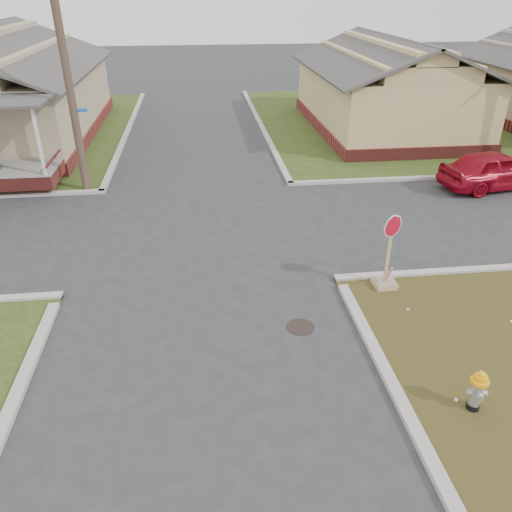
{
  "coord_description": "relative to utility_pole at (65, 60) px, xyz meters",
  "views": [
    {
      "loc": [
        0.1,
        -9.57,
        6.93
      ],
      "look_at": [
        1.35,
        1.0,
        1.1
      ],
      "focal_mm": 35.0,
      "sensor_mm": 36.0,
      "label": 1
    }
  ],
  "objects": [
    {
      "name": "ground",
      "position": [
        4.2,
        -8.9,
        -4.66
      ],
      "size": [
        120.0,
        120.0,
        0.0
      ],
      "primitive_type": "plane",
      "color": "#2C2D2F",
      "rests_on": "ground"
    },
    {
      "name": "curbs",
      "position": [
        4.2,
        -3.9,
        -4.66
      ],
      "size": [
        80.0,
        40.0,
        0.12
      ],
      "primitive_type": null,
      "color": "#B0A99F",
      "rests_on": "ground"
    },
    {
      "name": "manhole",
      "position": [
        6.4,
        -9.4,
        -4.66
      ],
      "size": [
        0.64,
        0.64,
        0.01
      ],
      "primitive_type": "cylinder",
      "color": "black",
      "rests_on": "ground"
    },
    {
      "name": "side_house_yellow",
      "position": [
        14.2,
        7.6,
        -2.47
      ],
      "size": [
        7.6,
        11.6,
        4.7
      ],
      "color": "maroon",
      "rests_on": "ground"
    },
    {
      "name": "utility_pole",
      "position": [
        0.0,
        0.0,
        0.0
      ],
      "size": [
        1.8,
        0.28,
        9.0
      ],
      "color": "#3C2C23",
      "rests_on": "ground"
    },
    {
      "name": "fire_hydrant",
      "position": [
        9.06,
        -12.26,
        -4.13
      ],
      "size": [
        0.32,
        0.32,
        0.87
      ],
      "rotation": [
        0.0,
        0.0,
        -0.24
      ],
      "color": "black",
      "rests_on": "ground"
    },
    {
      "name": "stop_sign",
      "position": [
        8.88,
        -7.97,
        -4.18
      ],
      "size": [
        0.57,
        0.56,
        2.02
      ],
      "rotation": [
        0.0,
        0.0,
        0.05
      ],
      "color": "tan",
      "rests_on": "ground"
    },
    {
      "name": "red_sedan",
      "position": [
        15.45,
        -1.5,
        -3.94
      ],
      "size": [
        4.45,
        2.34,
        1.44
      ],
      "primitive_type": "imported",
      "rotation": [
        0.0,
        0.0,
        1.73
      ],
      "color": "maroon",
      "rests_on": "ground"
    }
  ]
}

